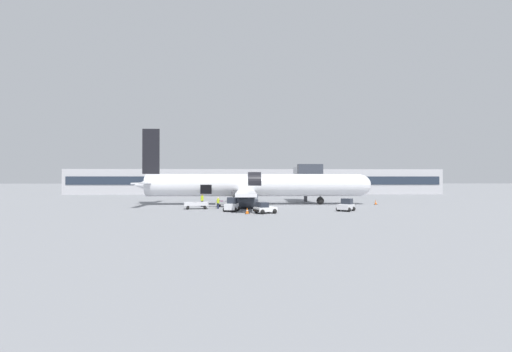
{
  "coord_description": "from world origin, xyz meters",
  "views": [
    {
      "loc": [
        -2.56,
        -49.48,
        4.05
      ],
      "look_at": [
        -0.96,
        2.98,
        4.5
      ],
      "focal_mm": 24.0,
      "sensor_mm": 36.0,
      "label": 1
    }
  ],
  "objects_px": {
    "airplane": "(251,186)",
    "baggage_cart_queued": "(197,205)",
    "baggage_cart_loading": "(226,204)",
    "ground_crew_supervisor": "(202,200)",
    "baggage_tug_lead": "(232,205)",
    "baggage_tug_rear": "(264,208)",
    "ground_crew_loader_b": "(218,203)",
    "ground_crew_driver": "(252,200)",
    "baggage_tug_mid": "(346,206)",
    "ground_crew_loader_a": "(254,201)",
    "suitcase_on_tarmac_upright": "(242,205)"
  },
  "relations": [
    {
      "from": "baggage_tug_mid",
      "to": "baggage_cart_loading",
      "type": "distance_m",
      "value": 16.99
    },
    {
      "from": "baggage_tug_rear",
      "to": "ground_crew_loader_a",
      "type": "relative_size",
      "value": 1.73
    },
    {
      "from": "baggage_cart_loading",
      "to": "baggage_tug_mid",
      "type": "bearing_deg",
      "value": -23.97
    },
    {
      "from": "baggage_cart_loading",
      "to": "ground_crew_loader_b",
      "type": "relative_size",
      "value": 2.33
    },
    {
      "from": "baggage_tug_lead",
      "to": "baggage_tug_rear",
      "type": "distance_m",
      "value": 4.85
    },
    {
      "from": "ground_crew_loader_a",
      "to": "ground_crew_loader_b",
      "type": "xyz_separation_m",
      "value": [
        -4.95,
        -2.12,
        -0.05
      ]
    },
    {
      "from": "airplane",
      "to": "baggage_cart_queued",
      "type": "xyz_separation_m",
      "value": [
        -7.43,
        -7.7,
        -2.52
      ]
    },
    {
      "from": "baggage_tug_mid",
      "to": "ground_crew_loader_b",
      "type": "relative_size",
      "value": 1.7
    },
    {
      "from": "baggage_cart_loading",
      "to": "suitcase_on_tarmac_upright",
      "type": "distance_m",
      "value": 2.44
    },
    {
      "from": "ground_crew_loader_b",
      "to": "ground_crew_loader_a",
      "type": "bearing_deg",
      "value": 23.17
    },
    {
      "from": "baggage_tug_lead",
      "to": "ground_crew_loader_b",
      "type": "xyz_separation_m",
      "value": [
        -2.0,
        3.71,
        0.11
      ]
    },
    {
      "from": "baggage_cart_loading",
      "to": "ground_crew_driver",
      "type": "bearing_deg",
      "value": 11.2
    },
    {
      "from": "baggage_tug_mid",
      "to": "ground_crew_driver",
      "type": "distance_m",
      "value": 13.96
    },
    {
      "from": "baggage_tug_lead",
      "to": "baggage_cart_loading",
      "type": "distance_m",
      "value": 6.78
    },
    {
      "from": "baggage_cart_loading",
      "to": "ground_crew_supervisor",
      "type": "relative_size",
      "value": 1.98
    },
    {
      "from": "baggage_cart_loading",
      "to": "ground_crew_loader_b",
      "type": "bearing_deg",
      "value": -106.37
    },
    {
      "from": "airplane",
      "to": "ground_crew_driver",
      "type": "relative_size",
      "value": 22.05
    },
    {
      "from": "ground_crew_driver",
      "to": "ground_crew_supervisor",
      "type": "bearing_deg",
      "value": -176.25
    },
    {
      "from": "ground_crew_loader_b",
      "to": "baggage_tug_rear",
      "type": "bearing_deg",
      "value": -47.53
    },
    {
      "from": "baggage_cart_loading",
      "to": "ground_crew_supervisor",
      "type": "height_order",
      "value": "ground_crew_supervisor"
    },
    {
      "from": "airplane",
      "to": "ground_crew_loader_a",
      "type": "distance_m",
      "value": 5.63
    },
    {
      "from": "ground_crew_loader_b",
      "to": "ground_crew_supervisor",
      "type": "relative_size",
      "value": 0.85
    },
    {
      "from": "baggage_tug_lead",
      "to": "ground_crew_loader_b",
      "type": "distance_m",
      "value": 4.22
    },
    {
      "from": "ground_crew_driver",
      "to": "ground_crew_supervisor",
      "type": "distance_m",
      "value": 7.32
    },
    {
      "from": "baggage_tug_rear",
      "to": "ground_crew_driver",
      "type": "relative_size",
      "value": 1.71
    },
    {
      "from": "baggage_tug_mid",
      "to": "baggage_tug_rear",
      "type": "distance_m",
      "value": 10.75
    },
    {
      "from": "ground_crew_driver",
      "to": "suitcase_on_tarmac_upright",
      "type": "bearing_deg",
      "value": -135.49
    },
    {
      "from": "baggage_tug_lead",
      "to": "ground_crew_supervisor",
      "type": "bearing_deg",
      "value": 123.33
    },
    {
      "from": "baggage_tug_rear",
      "to": "ground_crew_loader_b",
      "type": "height_order",
      "value": "ground_crew_loader_b"
    },
    {
      "from": "airplane",
      "to": "baggage_tug_mid",
      "type": "relative_size",
      "value": 13.98
    },
    {
      "from": "ground_crew_loader_b",
      "to": "ground_crew_supervisor",
      "type": "distance_m",
      "value": 4.15
    },
    {
      "from": "airplane",
      "to": "baggage_cart_loading",
      "type": "distance_m",
      "value": 6.31
    },
    {
      "from": "baggage_tug_rear",
      "to": "suitcase_on_tarmac_upright",
      "type": "xyz_separation_m",
      "value": [
        -2.78,
        8.72,
        -0.29
      ]
    },
    {
      "from": "baggage_tug_rear",
      "to": "ground_crew_driver",
      "type": "height_order",
      "value": "ground_crew_driver"
    },
    {
      "from": "baggage_cart_queued",
      "to": "baggage_tug_rear",
      "type": "bearing_deg",
      "value": -35.11
    },
    {
      "from": "baggage_tug_lead",
      "to": "ground_crew_driver",
      "type": "height_order",
      "value": "baggage_tug_lead"
    },
    {
      "from": "ground_crew_supervisor",
      "to": "baggage_tug_rear",
      "type": "bearing_deg",
      "value": -48.83
    },
    {
      "from": "baggage_tug_lead",
      "to": "baggage_cart_loading",
      "type": "bearing_deg",
      "value": 99.61
    },
    {
      "from": "ground_crew_supervisor",
      "to": "baggage_cart_loading",
      "type": "bearing_deg",
      "value": -4.74
    },
    {
      "from": "baggage_cart_loading",
      "to": "airplane",
      "type": "bearing_deg",
      "value": 49.03
    },
    {
      "from": "ground_crew_loader_b",
      "to": "ground_crew_supervisor",
      "type": "xyz_separation_m",
      "value": [
        -2.58,
        3.25,
        0.15
      ]
    },
    {
      "from": "baggage_tug_mid",
      "to": "ground_crew_loader_a",
      "type": "xyz_separation_m",
      "value": [
        -11.44,
        6.06,
        0.22
      ]
    },
    {
      "from": "baggage_cart_queued",
      "to": "ground_crew_supervisor",
      "type": "distance_m",
      "value": 3.66
    },
    {
      "from": "baggage_cart_loading",
      "to": "baggage_tug_rear",
      "type": "bearing_deg",
      "value": -61.76
    },
    {
      "from": "ground_crew_supervisor",
      "to": "baggage_tug_lead",
      "type": "bearing_deg",
      "value": -56.67
    },
    {
      "from": "ground_crew_loader_b",
      "to": "suitcase_on_tarmac_upright",
      "type": "xyz_separation_m",
      "value": [
        3.18,
        2.21,
        -0.53
      ]
    },
    {
      "from": "baggage_tug_lead",
      "to": "baggage_cart_loading",
      "type": "xyz_separation_m",
      "value": [
        -1.13,
        6.68,
        -0.27
      ]
    },
    {
      "from": "ground_crew_loader_a",
      "to": "baggage_cart_loading",
      "type": "bearing_deg",
      "value": 168.28
    },
    {
      "from": "baggage_tug_lead",
      "to": "baggage_cart_queued",
      "type": "height_order",
      "value": "baggage_tug_lead"
    },
    {
      "from": "ground_crew_loader_b",
      "to": "ground_crew_driver",
      "type": "height_order",
      "value": "ground_crew_driver"
    }
  ]
}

